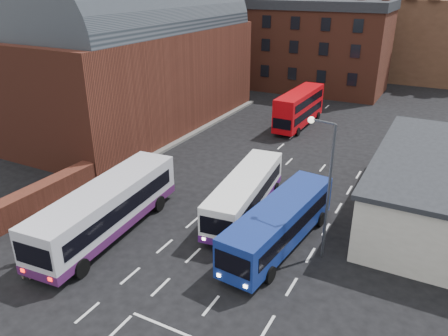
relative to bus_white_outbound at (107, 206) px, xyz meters
The scene contains 12 objects.
ground 4.80m from the bus_white_outbound, 27.49° to the right, with size 180.00×180.00×0.00m, color black.
railway_station 22.96m from the bus_white_outbound, 121.43° to the left, with size 12.00×28.00×16.00m.
forecourt_wall 6.37m from the bus_white_outbound, behind, with size 1.20×10.00×1.80m, color #602B1E.
brick_terrace 44.16m from the bus_white_outbound, 92.73° to the left, with size 22.00×10.00×11.00m, color brown.
castle_keep 64.86m from the bus_white_outbound, 81.20° to the left, with size 22.00×22.00×12.00m, color brown.
bus_white_outbound is the anchor object (origin of this frame).
bus_white_inbound 8.97m from the bus_white_outbound, 44.26° to the left, with size 3.39×10.27×2.75m.
bus_blue 10.54m from the bus_white_outbound, 19.90° to the left, with size 3.37×10.45×2.80m.
bus_red_double 26.54m from the bus_white_outbound, 82.90° to the left, with size 2.59×9.64×3.84m.
street_lamp 13.16m from the bus_white_outbound, 17.48° to the left, with size 1.62×0.54×8.09m.
pedestrian_red 5.25m from the bus_white_outbound, 114.12° to the right, with size 0.67×0.44×1.84m, color maroon.
pedestrian_beige 5.69m from the bus_white_outbound, 99.92° to the right, with size 0.87×0.68×1.79m, color #B8A58E.
Camera 1 is at (13.47, -15.44, 14.67)m, focal length 35.00 mm.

